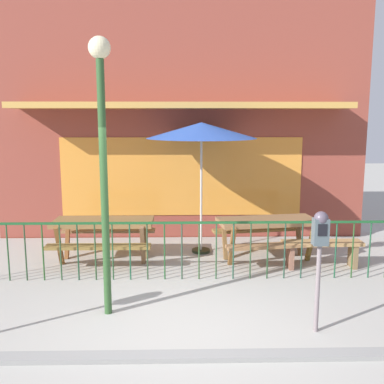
{
  "coord_description": "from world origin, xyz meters",
  "views": [
    {
      "loc": [
        0.01,
        -5.09,
        2.63
      ],
      "look_at": [
        0.17,
        2.23,
        1.38
      ],
      "focal_mm": 41.35,
      "sensor_mm": 36.0,
      "label": 1
    }
  ],
  "objects_px": {
    "picnic_table_left": "(103,229)",
    "patio_bench": "(322,248)",
    "parking_meter_near": "(320,240)",
    "street_lamp": "(102,136)",
    "patio_umbrella": "(201,131)",
    "picnic_table_right": "(267,228)"
  },
  "relations": [
    {
      "from": "picnic_table_left",
      "to": "patio_bench",
      "type": "relative_size",
      "value": 1.29
    },
    {
      "from": "picnic_table_left",
      "to": "patio_umbrella",
      "type": "distance_m",
      "value": 2.57
    },
    {
      "from": "patio_umbrella",
      "to": "patio_bench",
      "type": "bearing_deg",
      "value": -24.84
    },
    {
      "from": "picnic_table_left",
      "to": "street_lamp",
      "type": "relative_size",
      "value": 0.5
    },
    {
      "from": "picnic_table_right",
      "to": "street_lamp",
      "type": "xyz_separation_m",
      "value": [
        -2.57,
        -2.21,
        1.77
      ]
    },
    {
      "from": "picnic_table_right",
      "to": "patio_bench",
      "type": "bearing_deg",
      "value": -26.44
    },
    {
      "from": "patio_umbrella",
      "to": "street_lamp",
      "type": "distance_m",
      "value": 3.06
    },
    {
      "from": "street_lamp",
      "to": "parking_meter_near",
      "type": "bearing_deg",
      "value": -12.23
    },
    {
      "from": "picnic_table_left",
      "to": "patio_bench",
      "type": "xyz_separation_m",
      "value": [
        3.9,
        -0.44,
        -0.26
      ]
    },
    {
      "from": "patio_umbrella",
      "to": "parking_meter_near",
      "type": "bearing_deg",
      "value": -68.76
    },
    {
      "from": "picnic_table_right",
      "to": "parking_meter_near",
      "type": "xyz_separation_m",
      "value": [
        0.09,
        -2.78,
        0.56
      ]
    },
    {
      "from": "picnic_table_left",
      "to": "parking_meter_near",
      "type": "xyz_separation_m",
      "value": [
        3.09,
        -2.78,
        0.56
      ]
    },
    {
      "from": "patio_umbrella",
      "to": "patio_bench",
      "type": "relative_size",
      "value": 1.8
    },
    {
      "from": "patio_bench",
      "to": "street_lamp",
      "type": "bearing_deg",
      "value": -153.01
    },
    {
      "from": "patio_umbrella",
      "to": "patio_bench",
      "type": "xyz_separation_m",
      "value": [
        2.09,
        -0.97,
        -2.01
      ]
    },
    {
      "from": "parking_meter_near",
      "to": "picnic_table_right",
      "type": "bearing_deg",
      "value": 91.82
    },
    {
      "from": "parking_meter_near",
      "to": "street_lamp",
      "type": "relative_size",
      "value": 0.42
    },
    {
      "from": "patio_bench",
      "to": "street_lamp",
      "type": "height_order",
      "value": "street_lamp"
    },
    {
      "from": "picnic_table_right",
      "to": "patio_umbrella",
      "type": "height_order",
      "value": "patio_umbrella"
    },
    {
      "from": "street_lamp",
      "to": "patio_umbrella",
      "type": "bearing_deg",
      "value": 63.25
    },
    {
      "from": "picnic_table_right",
      "to": "parking_meter_near",
      "type": "bearing_deg",
      "value": -88.18
    },
    {
      "from": "picnic_table_left",
      "to": "picnic_table_right",
      "type": "relative_size",
      "value": 0.92
    }
  ]
}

